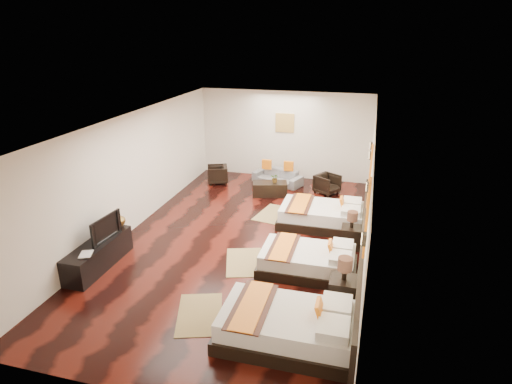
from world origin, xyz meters
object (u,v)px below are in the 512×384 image
(nightstand_b, at_px, (351,235))
(tv, at_px, (103,227))
(bed_mid, at_px, (309,260))
(nightstand_a, at_px, (343,289))
(bed_far, at_px, (323,215))
(coffee_table, at_px, (270,189))
(figurine, at_px, (117,219))
(book, at_px, (80,255))
(sofa, at_px, (277,177))
(table_plant, at_px, (275,178))
(bed_near, at_px, (288,326))
(tv_console, at_px, (99,255))
(armchair_left, at_px, (217,174))
(armchair_right, at_px, (327,184))

(nightstand_b, distance_m, tv, 5.33)
(bed_mid, distance_m, nightstand_a, 1.23)
(bed_far, xyz_separation_m, nightstand_b, (0.75, -0.97, 0.03))
(tv, bearing_deg, coffee_table, -22.49)
(figurine, bearing_deg, bed_mid, 1.91)
(bed_far, distance_m, book, 5.63)
(bed_mid, distance_m, sofa, 5.30)
(book, relative_size, table_plant, 1.12)
(book, bearing_deg, coffee_table, 65.68)
(table_plant, bearing_deg, bed_near, -75.40)
(book, height_order, coffee_table, book)
(nightstand_b, bearing_deg, book, -150.68)
(bed_near, bearing_deg, table_plant, 104.60)
(tv_console, distance_m, table_plant, 5.56)
(tv, relative_size, book, 2.96)
(bed_near, distance_m, coffee_table, 6.35)
(bed_near, distance_m, bed_far, 4.42)
(bed_mid, distance_m, figurine, 4.22)
(bed_far, height_order, tv_console, bed_far)
(tv_console, bearing_deg, armchair_left, 83.81)
(bed_mid, bearing_deg, nightstand_a, -52.42)
(tv_console, height_order, book, book)
(nightstand_b, relative_size, figurine, 2.40)
(nightstand_a, height_order, tv_console, nightstand_a)
(figurine, bearing_deg, armchair_left, 82.79)
(figurine, relative_size, armchair_left, 0.57)
(bed_mid, distance_m, coffee_table, 4.32)
(bed_mid, xyz_separation_m, armchair_left, (-3.60, 4.58, 0.03))
(nightstand_a, relative_size, table_plant, 3.49)
(bed_far, height_order, sofa, bed_far)
(bed_mid, height_order, tv_console, bed_mid)
(book, bearing_deg, bed_near, -9.18)
(bed_far, bearing_deg, figurine, -150.13)
(book, distance_m, table_plant, 6.04)
(armchair_left, bearing_deg, sofa, 81.44)
(bed_far, distance_m, table_plant, 2.35)
(nightstand_a, relative_size, armchair_left, 1.52)
(sofa, bearing_deg, armchair_right, 5.51)
(bed_far, bearing_deg, sofa, 122.58)
(bed_near, xyz_separation_m, nightstand_b, (0.75, 3.46, 0.02))
(tv_console, distance_m, figurine, 0.91)
(figurine, bearing_deg, table_plant, 57.74)
(sofa, height_order, table_plant, table_plant)
(sofa, distance_m, armchair_left, 1.90)
(nightstand_a, distance_m, armchair_right, 5.61)
(nightstand_a, height_order, table_plant, nightstand_a)
(sofa, bearing_deg, bed_far, -36.69)
(nightstand_b, bearing_deg, bed_near, -102.22)
(figurine, distance_m, sofa, 5.72)
(armchair_left, bearing_deg, tv_console, -27.57)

